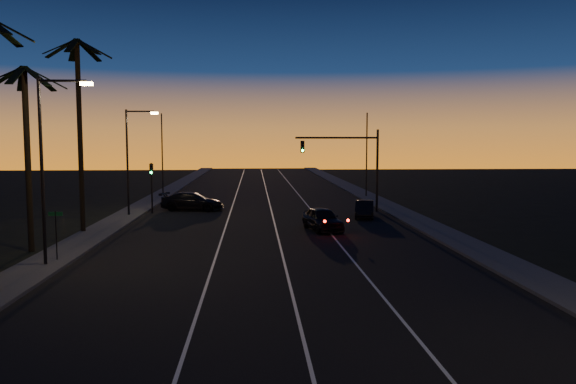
{
  "coord_description": "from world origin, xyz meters",
  "views": [
    {
      "loc": [
        -0.98,
        -7.14,
        6.07
      ],
      "look_at": [
        0.88,
        23.5,
        3.24
      ],
      "focal_mm": 35.0,
      "sensor_mm": 36.0,
      "label": 1
    }
  ],
  "objects": [
    {
      "name": "signal_mast",
      "position": [
        7.14,
        39.99,
        4.78
      ],
      "size": [
        7.1,
        0.41,
        7.0
      ],
      "color": "black",
      "rests_on": "ground"
    },
    {
      "name": "sidewalk_right",
      "position": [
        11.2,
        30.0,
        0.08
      ],
      "size": [
        2.4,
        170.0,
        0.16
      ],
      "primitive_type": "cube",
      "color": "#333331",
      "rests_on": "ground"
    },
    {
      "name": "sidewalk_left",
      "position": [
        -11.2,
        30.0,
        0.08
      ],
      "size": [
        2.4,
        170.0,
        0.16
      ],
      "primitive_type": "cube",
      "color": "#333331",
      "rests_on": "ground"
    },
    {
      "name": "streetlight_left_near",
      "position": [
        -10.7,
        20.0,
        5.32
      ],
      "size": [
        2.55,
        0.26,
        9.0
      ],
      "color": "black",
      "rests_on": "ground"
    },
    {
      "name": "lane_stripe_left",
      "position": [
        -3.0,
        30.0,
        0.02
      ],
      "size": [
        0.12,
        160.0,
        0.01
      ],
      "primitive_type": "cube",
      "color": "silver",
      "rests_on": "road"
    },
    {
      "name": "far_pole_left",
      "position": [
        -11.0,
        55.0,
        4.5
      ],
      "size": [
        0.14,
        0.14,
        9.0
      ],
      "primitive_type": "cylinder",
      "color": "black",
      "rests_on": "ground"
    },
    {
      "name": "right_car",
      "position": [
        7.7,
        36.29,
        0.68
      ],
      "size": [
        2.2,
        4.24,
        1.33
      ],
      "color": "black",
      "rests_on": "road"
    },
    {
      "name": "street_sign",
      "position": [
        -10.8,
        21.0,
        1.66
      ],
      "size": [
        0.7,
        0.06,
        2.6
      ],
      "color": "black",
      "rests_on": "ground"
    },
    {
      "name": "cross_car",
      "position": [
        -6.37,
        41.69,
        0.8
      ],
      "size": [
        5.73,
        3.22,
        1.57
      ],
      "color": "black",
      "rests_on": "road"
    },
    {
      "name": "palm_mid",
      "position": [
        -13.2,
        24.0,
        6.25
      ],
      "size": [
        4.25,
        4.16,
        10.03
      ],
      "color": "black",
      "rests_on": "ground"
    },
    {
      "name": "palm_far",
      "position": [
        -12.2,
        30.0,
        7.61
      ],
      "size": [
        4.25,
        4.16,
        12.53
      ],
      "color": "black",
      "rests_on": "ground"
    },
    {
      "name": "lane_stripe_right",
      "position": [
        4.0,
        30.0,
        0.02
      ],
      "size": [
        0.12,
        160.0,
        0.01
      ],
      "primitive_type": "cube",
      "color": "silver",
      "rests_on": "road"
    },
    {
      "name": "lane_stripe_mid",
      "position": [
        0.5,
        30.0,
        0.02
      ],
      "size": [
        0.12,
        160.0,
        0.01
      ],
      "primitive_type": "cube",
      "color": "silver",
      "rests_on": "road"
    },
    {
      "name": "road",
      "position": [
        0.0,
        30.0,
        0.01
      ],
      "size": [
        20.0,
        170.0,
        0.01
      ],
      "primitive_type": "cube",
      "color": "black",
      "rests_on": "ground"
    },
    {
      "name": "far_pole_right",
      "position": [
        11.0,
        52.0,
        4.5
      ],
      "size": [
        0.14,
        0.14,
        9.0
      ],
      "primitive_type": "cylinder",
      "color": "black",
      "rests_on": "ground"
    },
    {
      "name": "lead_car",
      "position": [
        3.63,
        30.17,
        0.79
      ],
      "size": [
        2.77,
        5.33,
        1.55
      ],
      "color": "black",
      "rests_on": "road"
    },
    {
      "name": "signal_post",
      "position": [
        -9.5,
        39.98,
        2.89
      ],
      "size": [
        0.28,
        0.37,
        4.2
      ],
      "color": "black",
      "rests_on": "ground"
    },
    {
      "name": "streetlight_left_far",
      "position": [
        -10.69,
        38.0,
        5.06
      ],
      "size": [
        2.55,
        0.26,
        8.5
      ],
      "color": "black",
      "rests_on": "ground"
    }
  ]
}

